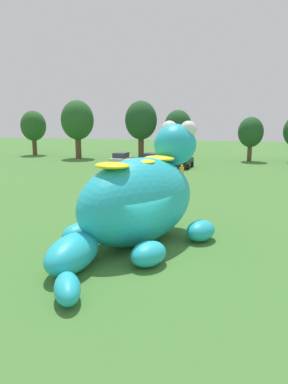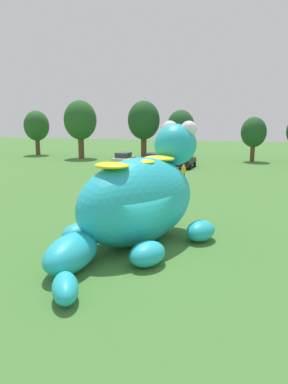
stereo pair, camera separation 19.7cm
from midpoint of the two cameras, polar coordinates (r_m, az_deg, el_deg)
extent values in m
plane|color=#427533|center=(16.26, -1.01, -9.81)|extent=(160.00, 160.00, 0.00)
ellipsoid|color=#23B2C6|center=(17.22, -1.15, -1.40)|extent=(6.26, 8.16, 4.11)
ellipsoid|color=#23B2C6|center=(19.33, 4.66, 7.50)|extent=(2.94, 3.05, 2.17)
sphere|color=white|center=(19.89, 3.76, 9.98)|extent=(0.87, 0.87, 0.87)
sphere|color=white|center=(19.24, 6.75, 9.86)|extent=(0.87, 0.87, 0.87)
ellipsoid|color=yellow|center=(18.19, 2.10, 5.35)|extent=(2.03, 1.86, 0.27)
ellipsoid|color=yellow|center=(16.89, -1.18, 4.86)|extent=(2.03, 1.86, 0.27)
ellipsoid|color=yellow|center=(15.52, -5.43, 4.19)|extent=(2.03, 1.86, 0.27)
ellipsoid|color=#23B2C6|center=(20.51, -2.57, -3.72)|extent=(1.85, 2.11, 1.00)
ellipsoid|color=#23B2C6|center=(18.01, 8.64, -6.06)|extent=(1.85, 2.11, 1.00)
ellipsoid|color=#23B2C6|center=(17.65, -10.64, -6.52)|extent=(1.85, 2.11, 1.00)
ellipsoid|color=#23B2C6|center=(14.93, 0.32, -9.75)|extent=(1.85, 2.11, 1.00)
ellipsoid|color=#23B2C6|center=(14.73, -11.60, -9.41)|extent=(1.84, 3.38, 1.44)
ellipsoid|color=#23B2C6|center=(12.57, -12.49, -14.67)|extent=(1.66, 2.08, 0.88)
cube|color=#B7BABF|center=(44.63, -3.71, 4.99)|extent=(1.94, 4.19, 0.80)
cube|color=#2D333D|center=(44.42, -3.79, 5.86)|extent=(1.61, 2.05, 0.60)
cylinder|color=black|center=(46.17, -4.11, 4.71)|extent=(0.28, 0.65, 0.64)
cylinder|color=black|center=(45.56, -2.12, 4.63)|extent=(0.28, 0.65, 0.64)
cylinder|color=black|center=(43.84, -5.34, 4.31)|extent=(0.28, 0.65, 0.64)
cylinder|color=black|center=(43.20, -3.26, 4.23)|extent=(0.28, 0.65, 0.64)
cube|color=#2347B7|center=(44.05, 1.06, 4.92)|extent=(1.96, 4.20, 0.80)
cube|color=#2D333D|center=(43.83, 1.01, 5.81)|extent=(1.62, 2.06, 0.60)
cylinder|color=black|center=(45.56, 0.50, 4.64)|extent=(0.28, 0.65, 0.64)
cylinder|color=black|center=(45.08, 2.57, 4.55)|extent=(0.28, 0.65, 0.64)
cylinder|color=black|center=(43.16, -0.52, 4.24)|extent=(0.28, 0.65, 0.64)
cylinder|color=black|center=(42.65, 1.66, 4.15)|extent=(0.28, 0.65, 0.64)
cube|color=black|center=(43.52, 6.09, 4.77)|extent=(2.04, 4.23, 0.80)
cube|color=#2D333D|center=(43.30, 6.06, 5.67)|extent=(1.66, 2.09, 0.60)
cylinder|color=black|center=(44.99, 5.39, 4.50)|extent=(0.29, 0.66, 0.64)
cylinder|color=black|center=(44.62, 7.52, 4.39)|extent=(0.29, 0.66, 0.64)
cylinder|color=black|center=(42.55, 4.57, 4.10)|extent=(0.29, 0.66, 0.64)
cylinder|color=black|center=(42.16, 6.81, 3.98)|extent=(0.29, 0.66, 0.64)
cylinder|color=brown|center=(60.68, -16.99, 6.78)|extent=(0.70, 0.70, 2.46)
ellipsoid|color=#235623|center=(60.51, -17.19, 9.98)|extent=(3.93, 3.93, 4.72)
cylinder|color=brown|center=(54.30, -10.44, 6.83)|extent=(0.84, 0.84, 2.95)
ellipsoid|color=#235623|center=(54.12, -10.60, 11.12)|extent=(4.72, 4.72, 5.66)
cylinder|color=brown|center=(54.09, -0.58, 6.99)|extent=(0.84, 0.84, 2.93)
ellipsoid|color=#1E4C23|center=(53.91, -0.58, 11.28)|extent=(4.69, 4.69, 5.63)
cylinder|color=brown|center=(53.27, 5.22, 6.62)|extent=(0.70, 0.70, 2.47)
ellipsoid|color=#1E4C23|center=(53.08, 5.29, 10.28)|extent=(3.95, 3.95, 4.73)
cylinder|color=brown|center=(51.68, 16.23, 5.85)|extent=(0.61, 0.61, 2.12)
ellipsoid|color=#1E4C23|center=(51.48, 16.42, 9.08)|extent=(3.39, 3.39, 4.07)
cylinder|color=black|center=(33.39, 5.80, 2.17)|extent=(0.26, 0.26, 0.88)
cube|color=gold|center=(33.27, 5.83, 3.42)|extent=(0.38, 0.22, 0.60)
sphere|color=beige|center=(33.21, 5.85, 4.14)|extent=(0.22, 0.22, 0.22)
cylinder|color=#726656|center=(29.02, -4.99, 0.73)|extent=(0.26, 0.26, 0.88)
cube|color=black|center=(28.88, -5.01, 2.17)|extent=(0.38, 0.22, 0.60)
sphere|color=tan|center=(28.82, -5.03, 2.99)|extent=(0.22, 0.22, 0.22)
camera|label=1|loc=(0.10, -90.31, -0.07)|focal=33.72mm
camera|label=2|loc=(0.10, 89.69, 0.07)|focal=33.72mm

